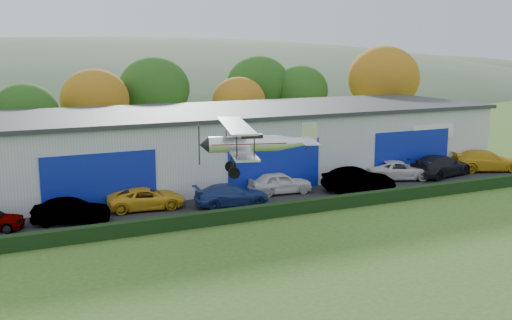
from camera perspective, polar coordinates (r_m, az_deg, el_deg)
name	(u,v)px	position (r m, az deg, el deg)	size (l,w,h in m)	color
apron	(254,197)	(40.32, -0.16, -3.54)	(48.00, 9.00, 0.05)	black
hedge	(287,209)	(36.06, 3.03, -4.67)	(46.00, 0.60, 0.80)	black
hangar	(240,142)	(46.84, -1.49, 1.76)	(40.60, 12.60, 5.30)	#B2B7BC
tree_belt	(146,94)	(57.10, -10.44, 6.19)	(75.70, 13.22, 10.12)	#3D2614
distant_hills	(25,142)	(156.49, -21.24, 1.57)	(430.00, 196.00, 56.00)	#4C6642
car_1	(71,211)	(35.69, -17.27, -4.72)	(1.50, 4.29, 1.41)	gray
car_2	(146,198)	(37.74, -10.43, -3.64)	(2.20, 4.78, 1.33)	gold
car_3	(232,195)	(37.93, -2.35, -3.35)	(1.94, 4.77, 1.39)	navy
car_4	(280,183)	(41.01, 2.32, -2.19)	(1.77, 4.40, 1.50)	silver
car_5	(358,180)	(42.21, 9.74, -1.87)	(1.72, 4.94, 1.63)	gray
car_6	(399,170)	(46.65, 13.55, -0.95)	(2.35, 5.10, 1.42)	silver
car_7	(440,166)	(48.58, 17.20, -0.52)	(2.33, 5.74, 1.67)	black
car_8	(486,161)	(51.94, 21.11, -0.05)	(2.34, 5.75, 1.67)	gold
biplane	(253,142)	(28.82, -0.28, 1.73)	(5.89, 6.67, 2.49)	silver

